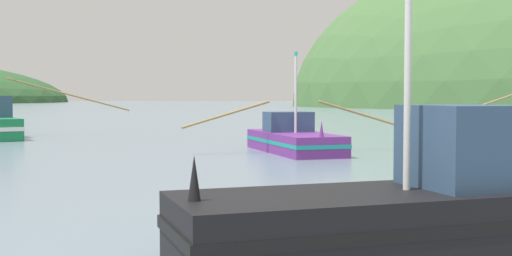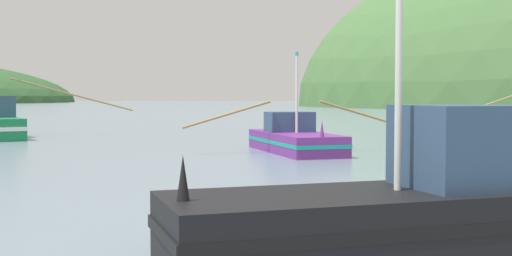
% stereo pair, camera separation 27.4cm
% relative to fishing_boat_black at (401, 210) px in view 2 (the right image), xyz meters
% --- Properties ---
extents(fishing_boat_black, '(8.22, 4.70, 7.19)m').
position_rel_fishing_boat_black_xyz_m(fishing_boat_black, '(0.00, 0.00, 0.00)').
color(fishing_boat_black, black).
rests_on(fishing_boat_black, ground).
extents(fishing_boat_purple, '(10.45, 7.89, 4.74)m').
position_rel_fishing_boat_black_xyz_m(fishing_boat_purple, '(-0.42, 20.26, -0.16)').
color(fishing_boat_purple, '#6B2D84').
rests_on(fishing_boat_purple, ground).
extents(channel_buoy, '(0.82, 0.82, 1.68)m').
position_rel_fishing_boat_black_xyz_m(channel_buoy, '(3.70, 7.85, -0.06)').
color(channel_buoy, red).
rests_on(channel_buoy, ground).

